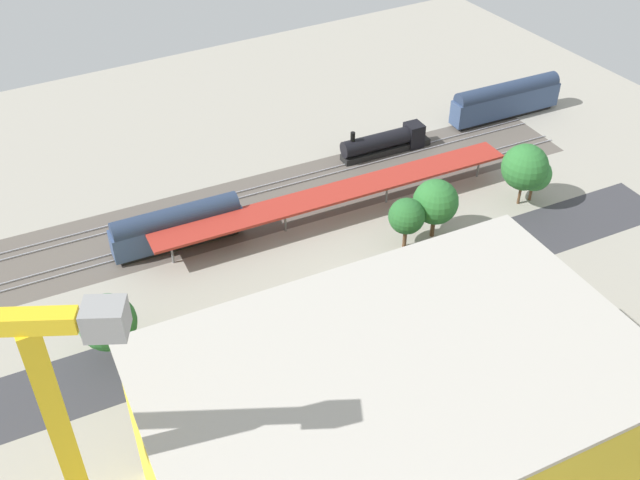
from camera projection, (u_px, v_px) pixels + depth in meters
ground_plane at (344, 283)px, 89.80m from camera, size 148.21×148.21×0.00m
rail_bed at (271, 201)px, 103.70m from camera, size 93.35×20.10×0.01m
street_asphalt at (354, 294)px, 88.20m from camera, size 93.01×14.87×0.01m
track_rails at (271, 200)px, 103.59m from camera, size 92.45×13.69×0.12m
platform_canopy_near at (338, 193)px, 98.49m from camera, size 51.41×7.69×4.04m
locomotive at (387, 142)px, 113.17m from camera, size 14.90×3.48×4.92m
passenger_coach at (506, 99)px, 121.31m from camera, size 20.11×4.11×6.22m
freight_coach_far at (177, 226)px, 93.98m from camera, size 17.14×3.98×5.74m
parked_car_0 at (492, 258)px, 92.37m from camera, size 4.91×2.16×1.75m
parked_car_1 at (444, 276)px, 89.64m from camera, size 4.21×2.00×1.62m
parked_car_2 at (393, 296)px, 86.70m from camera, size 4.73×2.12×1.82m
parked_car_3 at (342, 318)px, 83.73m from camera, size 4.76×1.99×1.72m
construction_building at (392, 437)px, 61.38m from camera, size 39.54×26.10×16.94m
construction_roof_slab at (399, 365)px, 56.09m from camera, size 40.17×26.74×0.40m
tower_crane at (52, 459)px, 48.38m from camera, size 19.65×11.01×31.37m
box_truck_0 at (329, 347)px, 78.95m from camera, size 9.34×3.18×3.31m
street_tree_0 at (525, 167)px, 99.65m from camera, size 6.36×6.36×9.09m
street_tree_1 at (407, 216)px, 92.54m from camera, size 4.66×4.66×7.16m
street_tree_2 at (436, 202)px, 94.06m from camera, size 5.89×5.89×8.33m
street_tree_3 at (535, 174)px, 101.35m from camera, size 4.69×4.69×6.60m
street_tree_4 at (108, 322)px, 77.32m from camera, size 6.12×6.12×7.97m
traffic_light at (279, 326)px, 77.68m from camera, size 0.50×0.36×6.59m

